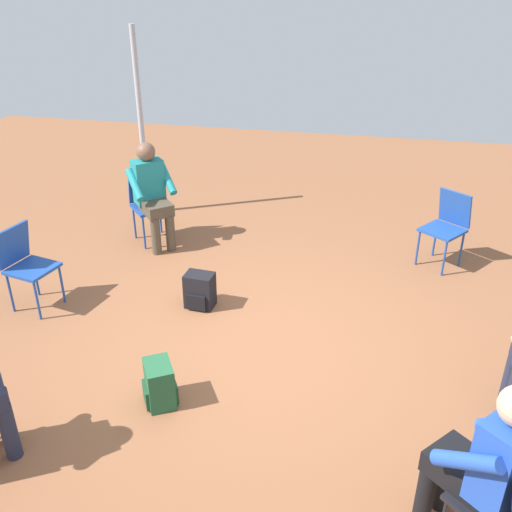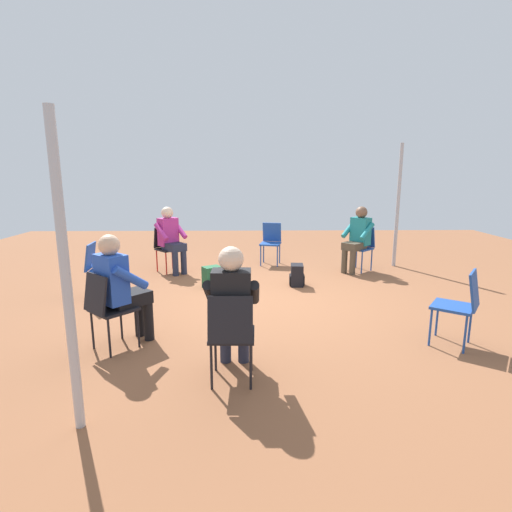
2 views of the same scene
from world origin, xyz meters
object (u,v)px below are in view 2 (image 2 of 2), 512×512
at_px(chair_northeast, 362,245).
at_px(person_in_blue, 120,284).
at_px(chair_southeast, 461,302).
at_px(chair_west, 99,267).
at_px(backpack_by_empty_chair, 297,276).
at_px(chair_north, 271,240).
at_px(person_with_laptop, 232,304).
at_px(chair_south, 231,332).
at_px(person_in_teal, 358,236).
at_px(backpack_near_laptop_user, 212,279).
at_px(chair_northwest, 167,246).
at_px(chair_southwest, 107,306).
at_px(person_in_magenta, 171,236).

xyz_separation_m(chair_northeast, person_in_blue, (-3.56, -3.39, 0.20)).
distance_m(chair_southeast, chair_west, 4.82).
height_order(chair_west, backpack_by_empty_chair, chair_west).
xyz_separation_m(chair_north, person_in_blue, (-1.84, -3.97, 0.20)).
bearing_deg(person_with_laptop, chair_north, 83.79).
height_order(chair_south, backpack_by_empty_chair, chair_south).
bearing_deg(person_in_teal, backpack_near_laptop_user, 69.68).
height_order(chair_north, chair_south, same).
bearing_deg(chair_north, chair_northwest, 27.91).
height_order(chair_north, person_in_teal, person_in_teal).
distance_m(chair_south, person_in_blue, 1.50).
distance_m(chair_southeast, person_in_blue, 3.65).
relative_size(chair_southwest, chair_south, 1.00).
xyz_separation_m(chair_southwest, chair_northwest, (-0.08, 3.52, 0.00)).
distance_m(chair_southwest, chair_west, 1.94).
relative_size(chair_north, chair_west, 1.00).
xyz_separation_m(chair_southeast, person_in_magenta, (-3.72, 3.36, 0.20)).
relative_size(person_with_laptop, person_in_blue, 1.00).
xyz_separation_m(chair_south, backpack_by_empty_chair, (0.96, 3.17, -0.34)).
bearing_deg(person_with_laptop, chair_northwest, 110.44).
height_order(chair_northwest, person_with_laptop, person_with_laptop).
height_order(chair_south, person_in_blue, person_in_blue).
xyz_separation_m(chair_northwest, chair_south, (1.41, -4.24, 0.00)).
bearing_deg(person_in_magenta, person_with_laptop, 66.11).
height_order(chair_north, person_with_laptop, person_with_laptop).
xyz_separation_m(chair_north, person_with_laptop, (-0.62, -4.64, 0.20)).
bearing_deg(backpack_by_empty_chair, chair_southwest, -133.08).
relative_size(person_in_magenta, backpack_by_empty_chair, 3.44).
bearing_deg(person_in_teal, chair_northwest, 45.99).
height_order(backpack_near_laptop_user, backpack_by_empty_chair, same).
relative_size(chair_northeast, backpack_near_laptop_user, 2.36).
relative_size(chair_north, chair_south, 1.00).
height_order(person_with_laptop, backpack_by_empty_chair, person_with_laptop).
height_order(chair_northwest, person_in_blue, person_in_blue).
bearing_deg(person_in_magenta, chair_southeast, 95.76).
relative_size(chair_southwest, chair_northeast, 1.00).
relative_size(chair_north, person_in_blue, 0.69).
relative_size(chair_southeast, chair_west, 1.00).
height_order(chair_southwest, chair_south, same).
bearing_deg(backpack_near_laptop_user, chair_southeast, -38.76).
xyz_separation_m(person_with_laptop, person_in_teal, (2.21, 3.96, 0.00)).
relative_size(chair_north, chair_southeast, 1.00).
distance_m(chair_northwest, chair_northeast, 3.75).
bearing_deg(chair_north, chair_south, 94.85).
bearing_deg(chair_southeast, chair_northwest, 84.12).
height_order(chair_northeast, person_in_teal, person_in_teal).
xyz_separation_m(chair_southwest, person_in_blue, (0.11, 0.12, 0.20)).
relative_size(chair_southwest, person_in_teal, 0.69).
height_order(chair_southwest, chair_northeast, same).
height_order(chair_southeast, backpack_near_laptop_user, chair_southeast).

